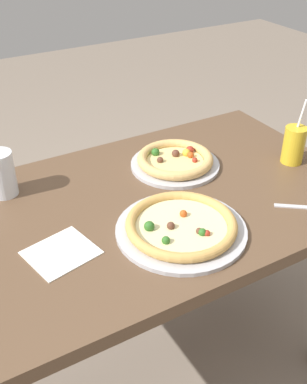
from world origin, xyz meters
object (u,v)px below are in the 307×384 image
(pizza_near, at_px, (181,226))
(pizza_far, at_px, (175,161))
(drink_cup_colored, at_px, (294,145))
(water_cup_clear, at_px, (1,173))

(pizza_near, height_order, pizza_far, same)
(pizza_far, xyz_separation_m, drink_cup_colored, (0.35, -0.17, 0.04))
(drink_cup_colored, distance_m, water_cup_clear, 0.92)
(pizza_near, distance_m, water_cup_clear, 0.55)
(drink_cup_colored, relative_size, water_cup_clear, 1.59)
(pizza_near, distance_m, pizza_far, 0.35)
(pizza_far, distance_m, water_cup_clear, 0.54)
(drink_cup_colored, bearing_deg, pizza_near, -165.38)
(pizza_near, relative_size, drink_cup_colored, 1.60)
(pizza_near, bearing_deg, pizza_far, 60.40)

